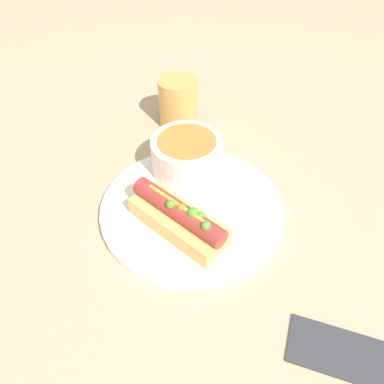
% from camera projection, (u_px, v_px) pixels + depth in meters
% --- Properties ---
extents(ground_plane, '(4.00, 4.00, 0.00)m').
position_uv_depth(ground_plane, '(192.00, 211.00, 0.59)').
color(ground_plane, tan).
extents(dinner_plate, '(0.28, 0.28, 0.01)m').
position_uv_depth(dinner_plate, '(192.00, 208.00, 0.58)').
color(dinner_plate, white).
rests_on(dinner_plate, ground_plane).
extents(hot_dog, '(0.16, 0.08, 0.06)m').
position_uv_depth(hot_dog, '(179.00, 218.00, 0.53)').
color(hot_dog, '#DBAD60').
rests_on(hot_dog, dinner_plate).
extents(soup_bowl, '(0.12, 0.12, 0.06)m').
position_uv_depth(soup_bowl, '(187.00, 154.00, 0.62)').
color(soup_bowl, silver).
rests_on(soup_bowl, dinner_plate).
extents(spoon, '(0.10, 0.12, 0.01)m').
position_uv_depth(spoon, '(172.00, 202.00, 0.58)').
color(spoon, '#B7B7BC').
rests_on(spoon, dinner_plate).
extents(drinking_glass, '(0.08, 0.08, 0.10)m').
position_uv_depth(drinking_glass, '(178.00, 102.00, 0.73)').
color(drinking_glass, '#D8994C').
rests_on(drinking_glass, ground_plane).
extents(napkin, '(0.12, 0.08, 0.01)m').
position_uv_depth(napkin, '(336.00, 351.00, 0.43)').
color(napkin, '#333338').
rests_on(napkin, ground_plane).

